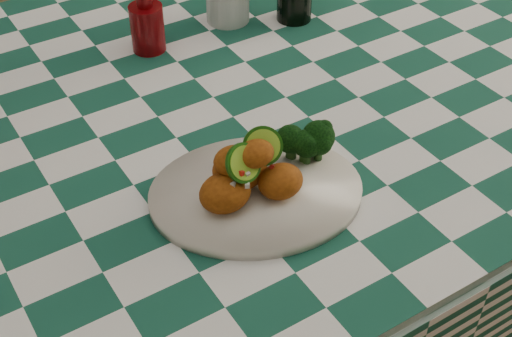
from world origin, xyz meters
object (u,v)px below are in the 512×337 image
ketchup_bottle (146,17)px  wooden_chair_right (114,49)px  fried_chicken_pile (253,166)px  plate (256,193)px  dining_table (176,277)px

ketchup_bottle → wooden_chair_right: ketchup_bottle is taller
fried_chicken_pile → ketchup_bottle: size_ratio=1.03×
ketchup_bottle → plate: bearing=-96.3°
fried_chicken_pile → ketchup_bottle: ketchup_bottle is taller
fried_chicken_pile → wooden_chair_right: (0.19, 1.02, -0.40)m
wooden_chair_right → dining_table: bearing=-82.7°
dining_table → ketchup_bottle: size_ratio=12.64×
dining_table → plate: size_ratio=5.55×
plate → ketchup_bottle: size_ratio=2.28×
plate → fried_chicken_pile: size_ratio=2.22×
dining_table → wooden_chair_right: size_ratio=1.84×
plate → fried_chicken_pile: (-0.00, 0.00, 0.05)m
plate → wooden_chair_right: 1.09m
dining_table → ketchup_bottle: 0.50m
wooden_chair_right → fried_chicken_pile: bearing=-77.6°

